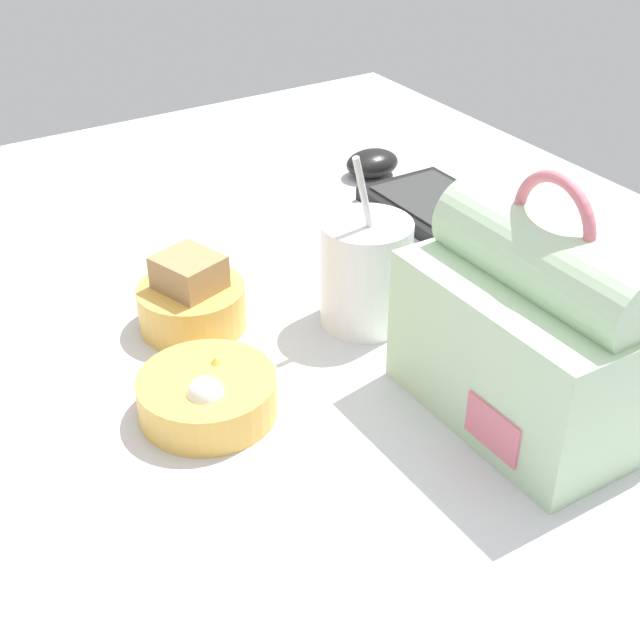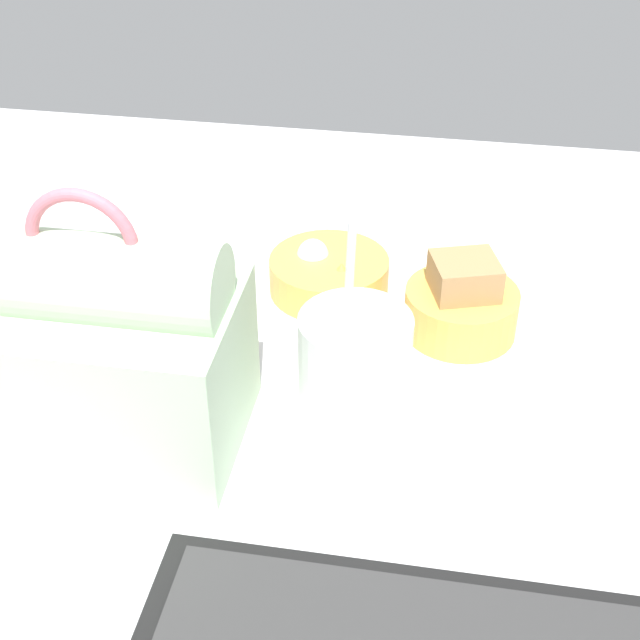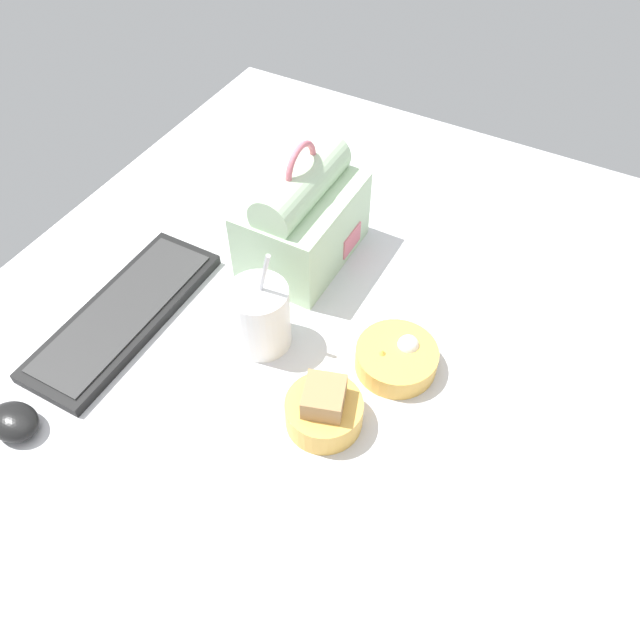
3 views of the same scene
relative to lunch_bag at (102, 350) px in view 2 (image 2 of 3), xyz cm
name	(u,v)px [view 2 (image 2 of 3)]	position (x,y,z in cm)	size (l,w,h in cm)	color
desk_surface	(346,386)	(-18.41, -10.22, -9.51)	(140.00, 110.00, 2.00)	silver
lunch_bag	(102,350)	(0.00, 0.00, 0.00)	(22.00, 15.20, 22.89)	#B7D6AD
soup_cup	(354,372)	(-19.89, -3.86, -2.65)	(9.22, 9.22, 18.77)	white
bento_bowl_sandwich	(461,305)	(-28.28, -19.43, -5.52)	(10.98, 10.98, 8.02)	#EAB24C
bento_bowl_snacks	(329,274)	(-14.52, -24.32, -6.44)	(12.41, 12.41, 5.30)	#EAB24C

